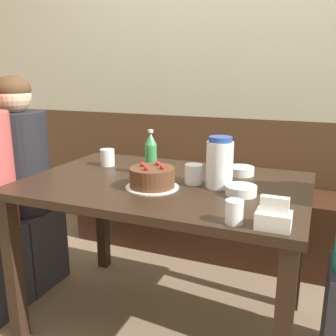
{
  "coord_description": "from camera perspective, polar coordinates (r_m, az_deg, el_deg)",
  "views": [
    {
      "loc": [
        0.63,
        -1.5,
        1.22
      ],
      "look_at": [
        -0.0,
        0.05,
        0.78
      ],
      "focal_mm": 40.0,
      "sensor_mm": 36.0,
      "label": 1
    }
  ],
  "objects": [
    {
      "name": "glass_tumbler_short",
      "position": [
        2.0,
        -9.22,
        1.6
      ],
      "size": [
        0.08,
        0.08,
        0.09
      ],
      "color": "silver",
      "rests_on": "dining_table"
    },
    {
      "name": "person_pale_blue_shirt",
      "position": [
        2.26,
        -21.32,
        -3.15
      ],
      "size": [
        0.34,
        0.32,
        1.2
      ],
      "color": "#33333D",
      "rests_on": "ground_plane"
    },
    {
      "name": "bench_seat",
      "position": [
        2.61,
        6.69,
        -7.72
      ],
      "size": [
        1.95,
        0.38,
        0.47
      ],
      "color": "#381E11",
      "rests_on": "ground_plane"
    },
    {
      "name": "napkin_holder",
      "position": [
        1.24,
        15.8,
        -7.18
      ],
      "size": [
        0.11,
        0.08,
        0.11
      ],
      "color": "white",
      "rests_on": "dining_table"
    },
    {
      "name": "dining_table",
      "position": [
        1.73,
        -0.5,
        -5.09
      ],
      "size": [
        1.26,
        0.84,
        0.73
      ],
      "color": "black",
      "rests_on": "ground_plane"
    },
    {
      "name": "glass_water_tall",
      "position": [
        1.66,
        3.92,
        -0.94
      ],
      "size": [
        0.08,
        0.08,
        0.09
      ],
      "color": "silver",
      "rests_on": "dining_table"
    },
    {
      "name": "back_wall",
      "position": [
        2.63,
        8.71,
        15.03
      ],
      "size": [
        4.8,
        0.04,
        2.5
      ],
      "color": "brown",
      "rests_on": "ground_plane"
    },
    {
      "name": "water_pitcher",
      "position": [
        1.6,
        7.87,
        0.79
      ],
      "size": [
        0.11,
        0.11,
        0.22
      ],
      "color": "white",
      "rests_on": "dining_table"
    },
    {
      "name": "birthday_cake",
      "position": [
        1.59,
        -2.43,
        -1.53
      ],
      "size": [
        0.23,
        0.23,
        0.11
      ],
      "color": "white",
      "rests_on": "dining_table"
    },
    {
      "name": "soju_bottle",
      "position": [
        1.79,
        -2.63,
        2.24
      ],
      "size": [
        0.06,
        0.06,
        0.22
      ],
      "color": "#388E4C",
      "rests_on": "dining_table"
    },
    {
      "name": "glass_shot_small",
      "position": [
        1.25,
        10.06,
        -6.58
      ],
      "size": [
        0.06,
        0.06,
        0.08
      ],
      "color": "silver",
      "rests_on": "dining_table"
    },
    {
      "name": "bowl_soup_white",
      "position": [
        1.54,
        11.07,
        -3.35
      ],
      "size": [
        0.13,
        0.13,
        0.04
      ],
      "color": "white",
      "rests_on": "dining_table"
    },
    {
      "name": "ground_plane",
      "position": [
        2.03,
        -0.45,
        -22.28
      ],
      "size": [
        12.0,
        12.0,
        0.0
      ],
      "primitive_type": "plane",
      "color": "#846B51"
    },
    {
      "name": "bowl_rice_small",
      "position": [
        1.84,
        11.0,
        -0.41
      ],
      "size": [
        0.13,
        0.13,
        0.04
      ],
      "color": "white",
      "rests_on": "dining_table"
    }
  ]
}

